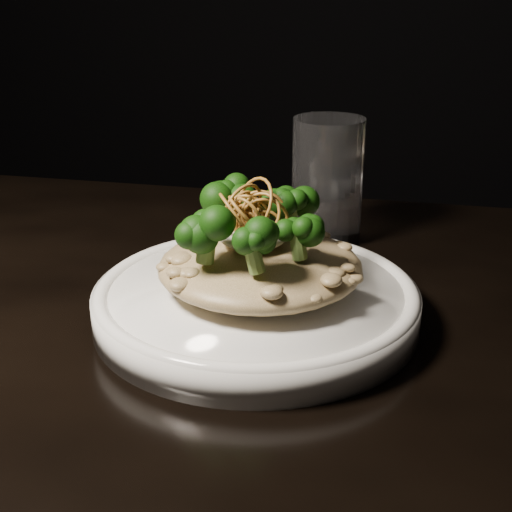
{
  "coord_description": "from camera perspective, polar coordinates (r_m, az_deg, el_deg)",
  "views": [
    {
      "loc": [
        0.09,
        -0.45,
        1.01
      ],
      "look_at": [
        -0.02,
        0.06,
        0.81
      ],
      "focal_mm": 50.0,
      "sensor_mm": 36.0,
      "label": 1
    }
  ],
  "objects": [
    {
      "name": "plate",
      "position": [
        0.57,
        0.0,
        -3.85
      ],
      "size": [
        0.26,
        0.26,
        0.03
      ],
      "primitive_type": "cylinder",
      "color": "white",
      "rests_on": "table"
    },
    {
      "name": "drinking_glass",
      "position": [
        0.73,
        5.72,
        6.03
      ],
      "size": [
        0.09,
        0.09,
        0.13
      ],
      "primitive_type": "cylinder",
      "rotation": [
        0.0,
        0.0,
        0.23
      ],
      "color": "white",
      "rests_on": "table"
    },
    {
      "name": "risotto",
      "position": [
        0.56,
        0.33,
        -0.81
      ],
      "size": [
        0.16,
        0.16,
        0.04
      ],
      "primitive_type": "ellipsoid",
      "color": "brown",
      "rests_on": "plate"
    },
    {
      "name": "broccoli",
      "position": [
        0.54,
        -0.38,
        2.95
      ],
      "size": [
        0.13,
        0.13,
        0.05
      ],
      "primitive_type": null,
      "color": "black",
      "rests_on": "risotto"
    },
    {
      "name": "table",
      "position": [
        0.57,
        0.69,
        -15.09
      ],
      "size": [
        1.1,
        0.8,
        0.75
      ],
      "color": "black",
      "rests_on": "ground"
    },
    {
      "name": "shallots",
      "position": [
        0.54,
        -0.27,
        3.98
      ],
      "size": [
        0.06,
        0.06,
        0.04
      ],
      "primitive_type": null,
      "color": "brown",
      "rests_on": "cheese"
    },
    {
      "name": "cheese",
      "position": [
        0.56,
        -0.26,
        1.62
      ],
      "size": [
        0.05,
        0.05,
        0.02
      ],
      "primitive_type": "ellipsoid",
      "color": "silver",
      "rests_on": "risotto"
    }
  ]
}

